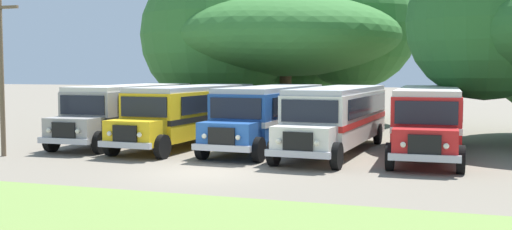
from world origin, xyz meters
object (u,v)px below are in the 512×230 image
(parked_bus_slot_0, at_px, (130,110))
(broad_shade_tree, at_px, (282,35))
(parked_bus_slot_3, at_px, (337,116))
(parked_bus_slot_2, at_px, (271,113))
(utility_pole, at_px, (1,69))
(parked_bus_slot_1, at_px, (192,112))
(parked_bus_slot_4, at_px, (428,117))

(parked_bus_slot_0, bearing_deg, broad_shade_tree, 161.15)
(parked_bus_slot_0, xyz_separation_m, parked_bus_slot_3, (10.74, -0.83, 0.00))
(parked_bus_slot_2, distance_m, utility_pole, 11.84)
(parked_bus_slot_1, xyz_separation_m, broad_shade_tree, (0.65, 13.66, 4.45))
(parked_bus_slot_4, bearing_deg, parked_bus_slot_1, -91.10)
(broad_shade_tree, bearing_deg, parked_bus_slot_3, -65.22)
(parked_bus_slot_0, bearing_deg, utility_pole, -19.33)
(parked_bus_slot_3, distance_m, parked_bus_slot_4, 3.86)
(parked_bus_slot_4, relative_size, broad_shade_tree, 0.60)
(parked_bus_slot_2, bearing_deg, parked_bus_slot_3, 79.65)
(utility_pole, bearing_deg, broad_shade_tree, 72.11)
(parked_bus_slot_3, relative_size, utility_pole, 1.62)
(parked_bus_slot_2, height_order, parked_bus_slot_3, same)
(parked_bus_slot_3, xyz_separation_m, broad_shade_tree, (-6.50, 14.09, 4.45))
(broad_shade_tree, bearing_deg, utility_pole, -107.89)
(parked_bus_slot_4, distance_m, broad_shade_tree, 17.70)
(parked_bus_slot_1, bearing_deg, parked_bus_slot_2, 98.23)
(parked_bus_slot_0, height_order, parked_bus_slot_2, same)
(parked_bus_slot_1, xyz_separation_m, parked_bus_slot_2, (3.87, 0.32, 0.00))
(parked_bus_slot_2, xyz_separation_m, broad_shade_tree, (-3.22, 13.35, 4.45))
(utility_pole, bearing_deg, parked_bus_slot_1, 47.19)
(parked_bus_slot_0, xyz_separation_m, utility_pole, (-2.18, -6.64, 2.03))
(parked_bus_slot_1, distance_m, broad_shade_tree, 14.39)
(parked_bus_slot_1, distance_m, parked_bus_slot_4, 10.98)
(parked_bus_slot_4, height_order, broad_shade_tree, broad_shade_tree)
(parked_bus_slot_3, distance_m, broad_shade_tree, 16.14)
(broad_shade_tree, distance_m, utility_pole, 21.05)
(parked_bus_slot_2, height_order, utility_pole, utility_pole)
(parked_bus_slot_0, xyz_separation_m, parked_bus_slot_1, (3.59, -0.40, 0.00))
(parked_bus_slot_2, relative_size, utility_pole, 1.62)
(parked_bus_slot_4, bearing_deg, parked_bus_slot_3, -84.72)
(parked_bus_slot_2, relative_size, parked_bus_slot_3, 1.00)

